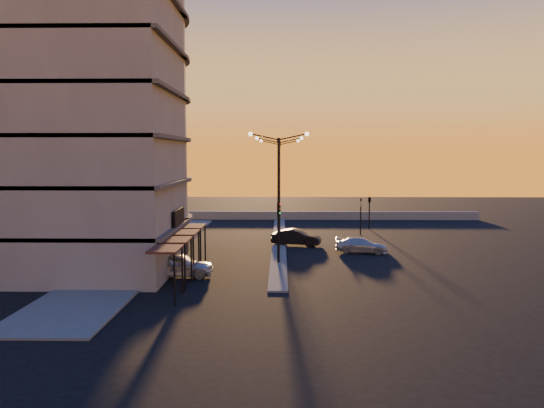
% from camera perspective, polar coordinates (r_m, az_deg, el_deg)
% --- Properties ---
extents(ground, '(120.00, 120.00, 0.00)m').
position_cam_1_polar(ground, '(38.60, 0.70, -6.47)').
color(ground, black).
rests_on(ground, ground).
extents(sidewalk_west, '(5.00, 40.00, 0.12)m').
position_cam_1_polar(sidewalk_west, '(43.83, -13.18, -5.09)').
color(sidewalk_west, '#52524F').
rests_on(sidewalk_west, ground).
extents(median, '(1.20, 36.00, 0.12)m').
position_cam_1_polar(median, '(48.42, 0.76, -3.96)').
color(median, '#52524F').
rests_on(median, ground).
extents(parapet, '(44.00, 0.50, 1.00)m').
position_cam_1_polar(parapet, '(64.23, 2.61, -1.24)').
color(parapet, slate).
rests_on(parapet, ground).
extents(building, '(14.35, 17.08, 25.00)m').
position_cam_1_polar(building, '(40.57, -19.84, 10.70)').
color(building, slate).
rests_on(building, ground).
extents(streetlamp_near, '(4.32, 0.32, 9.51)m').
position_cam_1_polar(streetlamp_near, '(37.85, 0.71, 1.85)').
color(streetlamp_near, black).
rests_on(streetlamp_near, ground).
extents(streetlamp_mid, '(4.32, 0.32, 9.51)m').
position_cam_1_polar(streetlamp_mid, '(47.83, 0.77, 2.60)').
color(streetlamp_mid, black).
rests_on(streetlamp_mid, ground).
extents(streetlamp_far, '(4.32, 0.32, 9.51)m').
position_cam_1_polar(streetlamp_far, '(57.82, 0.81, 3.09)').
color(streetlamp_far, black).
rests_on(streetlamp_far, ground).
extents(traffic_light_main, '(0.28, 0.44, 4.25)m').
position_cam_1_polar(traffic_light_main, '(40.96, 0.73, -1.68)').
color(traffic_light_main, black).
rests_on(traffic_light_main, ground).
extents(signal_east_a, '(0.13, 0.16, 3.60)m').
position_cam_1_polar(signal_east_a, '(52.70, 9.52, -1.21)').
color(signal_east_a, black).
rests_on(signal_east_a, ground).
extents(signal_east_b, '(0.42, 1.99, 3.60)m').
position_cam_1_polar(signal_east_b, '(56.75, 10.44, 0.43)').
color(signal_east_b, black).
rests_on(signal_east_b, ground).
extents(car_hatchback, '(4.66, 2.04, 1.56)m').
position_cam_1_polar(car_hatchback, '(35.04, -10.09, -6.47)').
color(car_hatchback, '#B9BBC1').
rests_on(car_hatchback, ground).
extents(car_sedan, '(4.48, 2.41, 1.40)m').
position_cam_1_polar(car_sedan, '(46.25, 2.62, -3.60)').
color(car_sedan, black).
rests_on(car_sedan, ground).
extents(car_wagon, '(4.45, 2.44, 1.22)m').
position_cam_1_polar(car_wagon, '(43.42, 9.64, -4.39)').
color(car_wagon, '#B3B7BB').
rests_on(car_wagon, ground).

